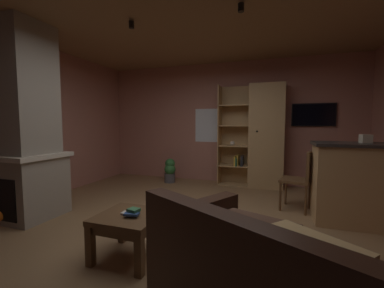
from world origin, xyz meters
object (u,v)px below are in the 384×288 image
object	(u,v)px
table_book_2	(134,210)
potted_floor_plant	(170,170)
dining_chair	(301,176)
coffee_table	(129,223)
bookshelf_cabinet	(262,137)
stone_fireplace	(23,132)
table_book_0	(128,213)
tissue_box	(366,139)
kitchen_bar_counter	(379,185)
table_book_1	(132,214)
wall_mounted_tv	(313,115)

from	to	relation	value
table_book_2	potted_floor_plant	world-z (taller)	potted_floor_plant
table_book_2	dining_chair	xyz separation A→B (m)	(1.67, 2.01, 0.04)
coffee_table	dining_chair	world-z (taller)	dining_chair
coffee_table	table_book_2	bearing A→B (deg)	-16.00
bookshelf_cabinet	stone_fireplace	bearing A→B (deg)	-137.68
table_book_0	dining_chair	xyz separation A→B (m)	(1.75, 2.00, 0.08)
coffee_table	table_book_2	world-z (taller)	table_book_2
stone_fireplace	table_book_2	size ratio (longest dim) A/B	25.62
bookshelf_cabinet	coffee_table	bearing A→B (deg)	-108.21
table_book_2	dining_chair	bearing A→B (deg)	50.28
coffee_table	table_book_0	bearing A→B (deg)	-147.27
stone_fireplace	bookshelf_cabinet	world-z (taller)	stone_fireplace
coffee_table	tissue_box	bearing A→B (deg)	34.83
potted_floor_plant	table_book_2	bearing A→B (deg)	-72.53
kitchen_bar_counter	table_book_0	xyz separation A→B (m)	(-2.63, -1.67, -0.10)
coffee_table	potted_floor_plant	distance (m)	3.16
table_book_0	kitchen_bar_counter	bearing A→B (deg)	32.49
tissue_box	dining_chair	world-z (taller)	tissue_box
table_book_1	table_book_2	size ratio (longest dim) A/B	1.31
potted_floor_plant	dining_chair	bearing A→B (deg)	-21.39
table_book_0	potted_floor_plant	size ratio (longest dim) A/B	0.23
bookshelf_cabinet	dining_chair	world-z (taller)	bookshelf_cabinet
tissue_box	kitchen_bar_counter	bearing A→B (deg)	-15.36
bookshelf_cabinet	coffee_table	distance (m)	3.53
bookshelf_cabinet	table_book_2	distance (m)	3.50
coffee_table	table_book_2	distance (m)	0.16
table_book_1	table_book_0	bearing A→B (deg)	146.15
kitchen_bar_counter	tissue_box	size ratio (longest dim) A/B	13.09
coffee_table	dining_chair	distance (m)	2.65
table_book_2	dining_chair	size ratio (longest dim) A/B	0.11
table_book_0	potted_floor_plant	world-z (taller)	potted_floor_plant
kitchen_bar_counter	table_book_2	world-z (taller)	kitchen_bar_counter
kitchen_bar_counter	table_book_0	world-z (taller)	kitchen_bar_counter
stone_fireplace	tissue_box	size ratio (longest dim) A/B	22.41
stone_fireplace	table_book_0	size ratio (longest dim) A/B	21.46
potted_floor_plant	table_book_0	bearing A→B (deg)	-73.72
tissue_box	dining_chair	bearing A→B (deg)	158.63
dining_chair	wall_mounted_tv	distance (m)	1.82
kitchen_bar_counter	table_book_1	size ratio (longest dim) A/B	11.43
stone_fireplace	dining_chair	distance (m)	4.09
dining_chair	potted_floor_plant	world-z (taller)	dining_chair
coffee_table	table_book_0	size ratio (longest dim) A/B	4.81
table_book_0	table_book_2	world-z (taller)	table_book_2
table_book_0	wall_mounted_tv	size ratio (longest dim) A/B	0.15
bookshelf_cabinet	table_book_1	size ratio (longest dim) A/B	15.58
stone_fireplace	bookshelf_cabinet	distance (m)	4.17
kitchen_bar_counter	dining_chair	bearing A→B (deg)	159.69
tissue_box	stone_fireplace	bearing A→B (deg)	-164.55
table_book_2	potted_floor_plant	xyz separation A→B (m)	(-0.96, 3.05, -0.21)
dining_chair	stone_fireplace	bearing A→B (deg)	-157.92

